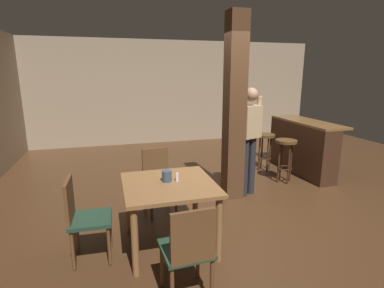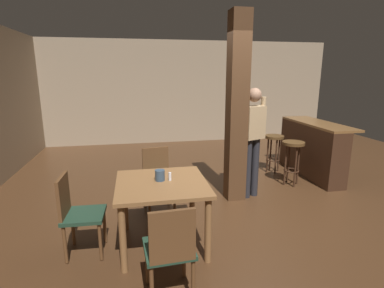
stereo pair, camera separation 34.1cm
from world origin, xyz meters
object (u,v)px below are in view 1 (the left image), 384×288
object	(u,v)px
salt_shaker	(177,177)
chair_south	(189,248)
napkin_cup	(167,176)
chair_west	(83,215)
bar_counter	(301,146)
dining_table	(169,193)
bar_stool_mid	(265,143)
bar_stool_near	(286,150)
standing_person	(249,134)
chair_north	(158,177)

from	to	relation	value
salt_shaker	chair_south	bearing A→B (deg)	-97.12
salt_shaker	napkin_cup	bearing A→B (deg)	167.61
chair_south	chair_west	xyz separation A→B (m)	(-0.90, 0.88, 0.00)
napkin_cup	bar_counter	bearing A→B (deg)	30.85
chair_west	napkin_cup	size ratio (longest dim) A/B	7.32
dining_table	bar_stool_mid	bearing A→B (deg)	42.19
chair_west	salt_shaker	world-z (taller)	chair_west
chair_south	bar_stool_mid	distance (m)	3.92
chair_south	bar_stool_near	size ratio (longest dim) A/B	1.14
chair_west	napkin_cup	bearing A→B (deg)	4.45
dining_table	chair_south	world-z (taller)	chair_south
salt_shaker	bar_stool_mid	world-z (taller)	salt_shaker
bar_stool_near	bar_stool_mid	bearing A→B (deg)	89.68
chair_south	napkin_cup	bearing A→B (deg)	89.67
standing_person	dining_table	bearing A→B (deg)	-143.58
chair_south	salt_shaker	distance (m)	0.98
dining_table	chair_south	xyz separation A→B (m)	(-0.02, -0.89, -0.13)
chair_north	standing_person	bearing A→B (deg)	7.48
dining_table	napkin_cup	xyz separation A→B (m)	(-0.01, 0.06, 0.18)
chair_south	napkin_cup	xyz separation A→B (m)	(0.01, 0.95, 0.31)
dining_table	bar_counter	bearing A→B (deg)	31.74
chair_north	napkin_cup	world-z (taller)	chair_north
standing_person	bar_counter	size ratio (longest dim) A/B	1.00
dining_table	bar_stool_near	bearing A→B (deg)	31.17
chair_west	bar_stool_near	bearing A→B (deg)	23.86
bar_stool_near	bar_stool_mid	world-z (taller)	bar_stool_near
standing_person	napkin_cup	bearing A→B (deg)	-145.23
chair_south	chair_west	world-z (taller)	same
napkin_cup	bar_stool_near	world-z (taller)	napkin_cup
chair_south	bar_stool_mid	world-z (taller)	chair_south
salt_shaker	bar_counter	world-z (taller)	bar_counter
napkin_cup	standing_person	bearing A→B (deg)	34.77
chair_south	napkin_cup	size ratio (longest dim) A/B	7.32
chair_north	bar_stool_near	bearing A→B (deg)	12.71
chair_north	chair_south	distance (m)	1.81
bar_stool_mid	chair_north	bearing A→B (deg)	-152.05
dining_table	chair_north	distance (m)	0.93
bar_counter	bar_stool_mid	distance (m)	0.69
salt_shaker	bar_stool_near	bearing A→B (deg)	31.64
bar_stool_near	bar_stool_mid	distance (m)	0.73
bar_counter	dining_table	bearing A→B (deg)	-148.26
chair_west	salt_shaker	size ratio (longest dim) A/B	9.47
chair_north	chair_south	bearing A→B (deg)	-91.32
standing_person	bar_stool_mid	xyz separation A→B (m)	(0.90, 1.07, -0.44)
salt_shaker	bar_stool_near	world-z (taller)	salt_shaker
chair_south	bar_counter	world-z (taller)	bar_counter
chair_north	bar_counter	world-z (taller)	bar_counter
standing_person	chair_south	bearing A→B (deg)	-127.34
dining_table	standing_person	distance (m)	1.91
napkin_cup	bar_counter	size ratio (longest dim) A/B	0.07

